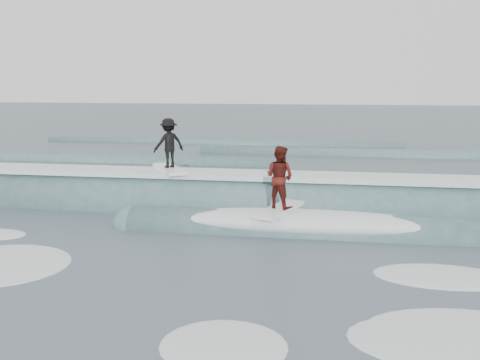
# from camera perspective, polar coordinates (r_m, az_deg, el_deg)

# --- Properties ---
(ground) EXTENTS (160.00, 160.00, 0.00)m
(ground) POSITION_cam_1_polar(r_m,az_deg,el_deg) (10.75, -4.00, -10.23)
(ground) COLOR #3A4955
(ground) RESTS_ON ground
(breaking_wave) EXTENTS (23.46, 3.85, 2.14)m
(breaking_wave) POSITION_cam_1_polar(r_m,az_deg,el_deg) (15.63, 1.40, -3.41)
(breaking_wave) COLOR #3A6162
(breaking_wave) RESTS_ON ground
(surfer_black) EXTENTS (1.52, 1.99, 1.58)m
(surfer_black) POSITION_cam_1_polar(r_m,az_deg,el_deg) (16.18, -7.60, 3.59)
(surfer_black) COLOR white
(surfer_black) RESTS_ON ground
(surfer_red) EXTENTS (1.19, 2.07, 1.67)m
(surfer_red) POSITION_cam_1_polar(r_m,az_deg,el_deg) (13.45, 4.24, -0.14)
(surfer_red) COLOR white
(surfer_red) RESTS_ON ground
(whitewater) EXTENTS (13.07, 6.07, 0.10)m
(whitewater) POSITION_cam_1_polar(r_m,az_deg,el_deg) (9.92, -0.94, -12.03)
(whitewater) COLOR white
(whitewater) RESTS_ON ground
(far_swells) EXTENTS (39.49, 8.65, 0.80)m
(far_swells) POSITION_cam_1_polar(r_m,az_deg,el_deg) (27.98, 0.89, 2.70)
(far_swells) COLOR #3A6162
(far_swells) RESTS_ON ground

